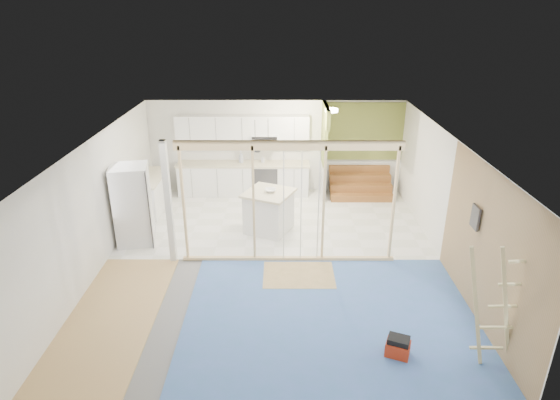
{
  "coord_description": "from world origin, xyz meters",
  "views": [
    {
      "loc": [
        0.15,
        -8.57,
        4.96
      ],
      "look_at": [
        0.13,
        0.6,
        1.12
      ],
      "focal_mm": 30.0,
      "sensor_mm": 36.0,
      "label": 1
    }
  ],
  "objects_px": {
    "island": "(269,212)",
    "ladder": "(495,307)",
    "fridge": "(133,205)",
    "toolbox": "(398,347)"
  },
  "relations": [
    {
      "from": "ladder",
      "to": "island",
      "type": "bearing_deg",
      "value": 141.94
    },
    {
      "from": "island",
      "to": "toolbox",
      "type": "bearing_deg",
      "value": -39.99
    },
    {
      "from": "fridge",
      "to": "toolbox",
      "type": "height_order",
      "value": "fridge"
    },
    {
      "from": "toolbox",
      "to": "ladder",
      "type": "bearing_deg",
      "value": 15.88
    },
    {
      "from": "island",
      "to": "ladder",
      "type": "xyz_separation_m",
      "value": [
        3.33,
        -4.4,
        0.49
      ]
    },
    {
      "from": "fridge",
      "to": "toolbox",
      "type": "xyz_separation_m",
      "value": [
        5.02,
        -3.71,
        -0.74
      ]
    },
    {
      "from": "fridge",
      "to": "ladder",
      "type": "bearing_deg",
      "value": -43.28
    },
    {
      "from": "island",
      "to": "ladder",
      "type": "height_order",
      "value": "ladder"
    },
    {
      "from": "fridge",
      "to": "island",
      "type": "distance_m",
      "value": 3.04
    },
    {
      "from": "fridge",
      "to": "island",
      "type": "relative_size",
      "value": 1.34
    }
  ]
}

